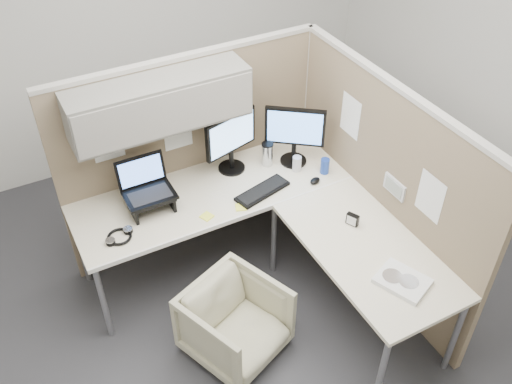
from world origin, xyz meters
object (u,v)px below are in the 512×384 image
office_chair (235,320)px  desk (268,219)px  keyboard (262,191)px  monitor_left (231,138)px

office_chair → desk: bearing=18.7°
desk → keyboard: (0.08, 0.22, 0.05)m
monitor_left → keyboard: size_ratio=1.11×
desk → office_chair: (-0.45, -0.39, -0.39)m
monitor_left → keyboard: monitor_left is taller
office_chair → monitor_left: monitor_left is taller
office_chair → monitor_left: (0.46, 0.96, 0.71)m
keyboard → office_chair: bearing=-144.9°
office_chair → keyboard: size_ratio=1.42×
desk → keyboard: bearing=70.5°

